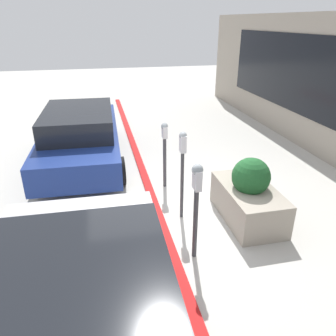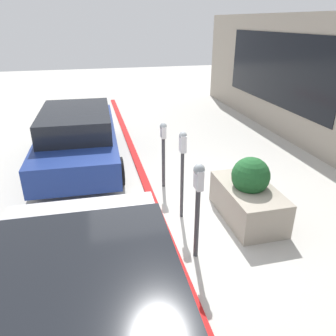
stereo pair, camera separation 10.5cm
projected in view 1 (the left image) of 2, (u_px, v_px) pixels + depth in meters
name	position (u px, v px, depth m)	size (l,w,h in m)	color
ground_plane	(163.00, 217.00, 5.80)	(40.00, 40.00, 0.00)	beige
curb_strip	(159.00, 217.00, 5.78)	(19.00, 0.16, 0.04)	red
parking_meter_nearest	(196.00, 195.00, 4.44)	(0.18, 0.16, 1.48)	#38383D
parking_meter_second	(182.00, 161.00, 5.38)	(0.14, 0.12, 1.58)	#38383D
parking_meter_middle	(165.00, 145.00, 6.52)	(0.16, 0.14, 1.37)	#38383D
planter_box	(249.00, 196.00, 5.61)	(1.52, 0.83, 1.13)	#A39989
parked_car_middle	(80.00, 135.00, 7.74)	(4.59, 1.87, 1.35)	navy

